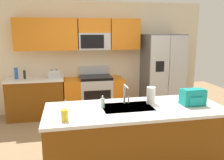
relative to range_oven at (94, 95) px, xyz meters
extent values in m
plane|color=#997A56|center=(0.15, -1.80, -0.44)|extent=(9.00, 9.00, 0.00)
cube|color=beige|center=(0.15, 0.35, 0.86)|extent=(5.20, 0.10, 2.60)
cube|color=orange|center=(-1.35, 0.14, 1.41)|extent=(0.70, 0.32, 0.70)
cube|color=orange|center=(-0.67, 0.14, 1.41)|extent=(0.66, 0.32, 0.70)
cube|color=orange|center=(0.76, 0.14, 1.41)|extent=(0.68, 0.32, 0.70)
cube|color=#B7BABF|center=(0.04, 0.14, 1.25)|extent=(0.72, 0.32, 0.38)
cube|color=black|center=(-0.02, -0.03, 1.25)|extent=(0.52, 0.01, 0.30)
cube|color=orange|center=(0.04, 0.14, 1.60)|extent=(0.72, 0.32, 0.32)
cube|color=brown|center=(-1.30, 0.00, -0.01)|extent=(1.20, 0.60, 0.86)
cube|color=silver|center=(-1.30, 0.00, 0.44)|extent=(1.23, 0.63, 0.04)
cube|color=#B7BABF|center=(0.04, 0.00, -0.02)|extent=(0.72, 0.60, 0.84)
cube|color=black|center=(0.04, -0.31, 0.01)|extent=(0.60, 0.01, 0.36)
cube|color=black|center=(0.04, 0.00, 0.43)|extent=(0.72, 0.60, 0.06)
cube|color=#B7BABF|center=(0.04, 0.27, 0.56)|extent=(0.72, 0.06, 0.20)
cube|color=orange|center=(-0.50, 0.00, -0.02)|extent=(0.36, 0.60, 0.84)
cube|color=orange|center=(0.54, 0.00, -0.02)|extent=(0.28, 0.60, 0.84)
cube|color=#4C4F54|center=(1.66, -0.05, 0.48)|extent=(0.90, 0.70, 1.85)
cube|color=#B7BABF|center=(1.43, -0.42, 0.48)|extent=(0.44, 0.04, 1.81)
cube|color=#B7BABF|center=(1.88, -0.42, 0.48)|extent=(0.44, 0.04, 1.81)
cylinder|color=silver|center=(1.63, -0.45, 0.57)|extent=(0.02, 0.02, 0.60)
cylinder|color=silver|center=(1.69, -0.45, 0.57)|extent=(0.02, 0.02, 0.60)
cube|color=black|center=(1.43, -0.44, 0.70)|extent=(0.20, 0.00, 0.24)
cube|color=brown|center=(0.28, -2.34, -0.01)|extent=(2.39, 0.91, 0.86)
cube|color=silver|center=(0.28, -2.34, 0.44)|extent=(2.43, 0.95, 0.04)
cube|color=#B7BABF|center=(0.18, -2.29, 0.44)|extent=(0.68, 0.44, 0.03)
cube|color=#B7BABF|center=(-0.88, -0.05, 0.55)|extent=(0.28, 0.16, 0.18)
cube|color=black|center=(-0.93, -0.05, 0.63)|extent=(0.03, 0.11, 0.01)
cube|color=black|center=(-0.83, -0.05, 0.63)|extent=(0.03, 0.11, 0.01)
cylinder|color=black|center=(-1.52, 0.00, 0.55)|extent=(0.05, 0.05, 0.18)
cylinder|color=blue|center=(-1.69, 0.03, 0.58)|extent=(0.07, 0.07, 0.24)
cylinder|color=#B7BABF|center=(0.18, -2.12, 0.60)|extent=(0.03, 0.03, 0.28)
cylinder|color=#B7BABF|center=(0.18, -2.22, 0.73)|extent=(0.02, 0.20, 0.02)
cylinder|color=#B7BABF|center=(0.24, -2.12, 0.51)|extent=(0.02, 0.02, 0.10)
cylinder|color=yellow|center=(-0.66, -2.63, 0.52)|extent=(0.08, 0.08, 0.13)
cylinder|color=white|center=(-0.65, -2.63, 0.64)|extent=(0.01, 0.03, 0.14)
cylinder|color=#A5D8B2|center=(-0.16, -2.26, 0.52)|extent=(0.06, 0.06, 0.13)
cylinder|color=white|center=(-0.16, -2.26, 0.61)|extent=(0.02, 0.02, 0.04)
cylinder|color=white|center=(0.55, -2.21, 0.58)|extent=(0.12, 0.12, 0.24)
cube|color=teal|center=(1.11, -2.38, 0.57)|extent=(0.32, 0.20, 0.22)
cube|color=#157D79|center=(1.11, -2.40, 0.67)|extent=(0.30, 0.14, 0.03)
cube|color=teal|center=(1.11, -2.48, 0.54)|extent=(0.20, 0.03, 0.11)
camera|label=1|loc=(-0.62, -5.19, 1.47)|focal=36.78mm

